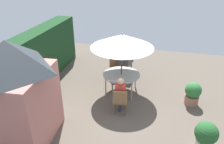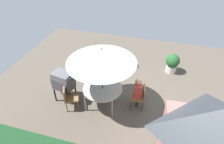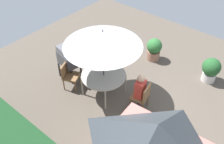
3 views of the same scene
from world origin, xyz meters
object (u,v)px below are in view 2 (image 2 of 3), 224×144
(patio_umbrella, at_px, (101,56))
(bbq_grill, at_px, (63,81))
(chair_near_shed, at_px, (140,96))
(potted_plant_by_shed, at_px, (172,62))
(patio_table, at_px, (103,89))
(person_in_red, at_px, (138,90))
(chair_far_side, at_px, (69,96))
(potted_plant_by_grill, at_px, (125,58))

(patio_umbrella, height_order, bbq_grill, patio_umbrella)
(chair_near_shed, height_order, potted_plant_by_shed, chair_near_shed)
(patio_table, relative_size, potted_plant_by_shed, 1.57)
(patio_table, relative_size, chair_near_shed, 1.52)
(bbq_grill, relative_size, potted_plant_by_shed, 1.37)
(patio_table, distance_m, person_in_red, 1.22)
(chair_far_side, bearing_deg, patio_table, -155.78)
(person_in_red, bearing_deg, patio_umbrella, 10.12)
(potted_plant_by_shed, height_order, person_in_red, person_in_red)
(potted_plant_by_grill, distance_m, person_in_red, 2.58)
(potted_plant_by_shed, relative_size, person_in_red, 0.69)
(patio_umbrella, height_order, potted_plant_by_grill, patio_umbrella)
(patio_table, xyz_separation_m, potted_plant_by_shed, (-2.29, -2.73, -0.24))
(potted_plant_by_grill, bearing_deg, chair_far_side, 67.38)
(patio_table, xyz_separation_m, chair_near_shed, (-1.28, -0.23, -0.19))
(chair_far_side, xyz_separation_m, person_in_red, (-2.27, -0.69, 0.26))
(chair_near_shed, relative_size, chair_far_side, 1.00)
(patio_umbrella, bearing_deg, potted_plant_by_shed, -130.03)
(patio_table, relative_size, bbq_grill, 1.14)
(patio_umbrella, relative_size, person_in_red, 1.87)
(bbq_grill, relative_size, chair_near_shed, 1.33)
(chair_near_shed, bearing_deg, chair_far_side, 16.79)
(bbq_grill, distance_m, potted_plant_by_grill, 3.16)
(chair_near_shed, distance_m, chair_far_side, 2.46)
(bbq_grill, relative_size, chair_far_side, 1.33)
(patio_umbrella, distance_m, person_in_red, 1.77)
(patio_table, xyz_separation_m, potted_plant_by_grill, (-0.20, -2.56, -0.26))
(chair_far_side, relative_size, potted_plant_by_grill, 1.05)
(chair_far_side, bearing_deg, potted_plant_by_grill, -112.62)
(patio_umbrella, relative_size, chair_near_shed, 2.62)
(chair_near_shed, bearing_deg, patio_table, 10.12)
(chair_far_side, distance_m, potted_plant_by_grill, 3.30)
(chair_near_shed, xyz_separation_m, potted_plant_by_shed, (-1.01, -2.50, -0.04))
(chair_near_shed, height_order, person_in_red, person_in_red)
(potted_plant_by_shed, bearing_deg, bbq_grill, 37.51)
(patio_table, bearing_deg, potted_plant_by_shed, -130.03)
(potted_plant_by_grill, height_order, person_in_red, person_in_red)
(chair_far_side, xyz_separation_m, potted_plant_by_shed, (-3.36, -3.21, -0.04))
(bbq_grill, height_order, potted_plant_by_grill, bbq_grill)
(patio_table, bearing_deg, chair_far_side, 24.22)
(bbq_grill, bearing_deg, chair_far_side, 134.21)
(chair_near_shed, bearing_deg, potted_plant_by_grill, -65.10)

